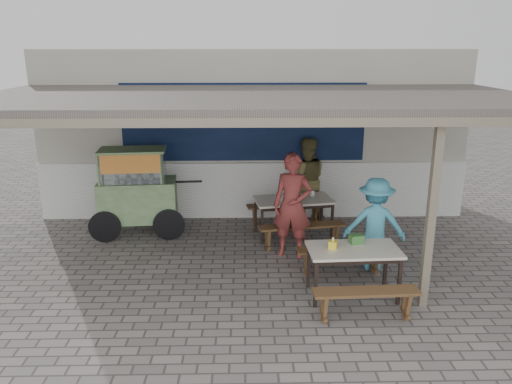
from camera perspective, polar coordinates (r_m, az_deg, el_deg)
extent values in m
plane|color=slate|center=(8.08, 0.08, -9.80)|extent=(60.00, 60.00, 0.00)
cube|color=#B9B5A6|center=(11.00, -0.36, 6.89)|extent=(9.00, 1.20, 3.50)
cube|color=white|center=(10.64, -0.30, 0.20)|extent=(9.00, 0.10, 1.20)
cube|color=#0F1D46|center=(10.34, -1.43, 7.96)|extent=(5.00, 0.03, 1.60)
cube|color=#564E4A|center=(8.29, -0.08, 10.74)|extent=(9.00, 4.20, 0.12)
cube|color=#716655|center=(6.27, 0.31, 7.99)|extent=(9.00, 0.12, 0.12)
cube|color=#716655|center=(7.18, 19.38, -2.55)|extent=(0.11, 0.11, 2.70)
cube|color=beige|center=(9.57, 4.32, -0.90)|extent=(1.58, 0.99, 0.04)
cube|color=black|center=(9.59, 4.31, -1.24)|extent=(1.47, 0.87, 0.06)
cube|color=black|center=(9.25, 0.70, -3.92)|extent=(0.05, 0.05, 0.71)
cube|color=black|center=(9.60, 8.68, -3.35)|extent=(0.05, 0.05, 0.71)
cube|color=black|center=(9.83, -0.03, -2.67)|extent=(0.05, 0.05, 0.71)
cube|color=black|center=(10.16, 7.51, -2.18)|extent=(0.05, 0.05, 0.71)
cube|color=brown|center=(9.08, 5.31, -3.87)|extent=(1.60, 0.54, 0.04)
cube|color=brown|center=(9.02, 1.36, -5.49)|extent=(0.10, 0.28, 0.41)
cube|color=brown|center=(9.35, 9.05, -4.88)|extent=(0.10, 0.28, 0.41)
cube|color=brown|center=(10.25, 3.36, -1.46)|extent=(1.60, 0.54, 0.04)
cube|color=brown|center=(10.19, -0.15, -2.87)|extent=(0.10, 0.28, 0.41)
cube|color=brown|center=(10.48, 6.73, -2.42)|extent=(0.10, 0.28, 0.41)
cube|color=beige|center=(7.39, 11.11, -6.49)|extent=(1.35, 0.79, 0.04)
cube|color=black|center=(7.42, 11.09, -6.91)|extent=(1.25, 0.69, 0.06)
cube|color=black|center=(7.15, 6.85, -10.41)|extent=(0.05, 0.05, 0.71)
cube|color=black|center=(7.46, 16.07, -9.80)|extent=(0.05, 0.05, 0.71)
cube|color=black|center=(7.69, 6.02, -8.38)|extent=(0.05, 0.05, 0.71)
cube|color=black|center=(7.98, 14.61, -7.91)|extent=(0.05, 0.05, 0.71)
cube|color=brown|center=(6.90, 12.49, -11.06)|extent=(1.43, 0.34, 0.04)
cube|color=brown|center=(6.88, 7.78, -13.03)|extent=(0.06, 0.28, 0.41)
cube|color=brown|center=(7.17, 16.77, -12.30)|extent=(0.06, 0.28, 0.41)
cube|color=brown|center=(8.14, 9.73, -6.51)|extent=(1.43, 0.34, 0.04)
cube|color=brown|center=(8.12, 5.78, -8.13)|extent=(0.06, 0.28, 0.41)
cube|color=brown|center=(8.38, 13.41, -7.74)|extent=(0.06, 0.28, 0.41)
cube|color=#82A76F|center=(9.94, -13.31, -0.80)|extent=(1.52, 0.88, 0.76)
cube|color=#82A76F|center=(10.06, -13.16, -2.98)|extent=(1.46, 0.83, 0.05)
cylinder|color=black|center=(9.78, -16.90, -3.85)|extent=(0.61, 0.11, 0.61)
cylinder|color=black|center=(9.62, -9.92, -3.70)|extent=(0.61, 0.11, 0.61)
cube|color=silver|center=(9.78, -13.88, 2.97)|extent=(1.24, 0.75, 0.59)
cube|color=#82A76F|center=(9.71, -14.00, 4.68)|extent=(1.29, 0.79, 0.04)
cube|color=red|center=(9.42, -14.18, 3.10)|extent=(1.08, 0.11, 0.35)
cylinder|color=black|center=(9.78, -8.40, 1.16)|extent=(0.76, 0.11, 0.04)
imported|color=maroon|center=(8.62, 4.18, -1.55)|extent=(0.75, 0.58, 1.83)
imported|color=brown|center=(10.43, 5.74, 1.40)|extent=(0.89, 0.71, 1.77)
imported|color=#439CB6|center=(8.37, 13.44, -3.58)|extent=(1.08, 0.74, 1.55)
cube|color=gold|center=(7.31, 8.78, -5.96)|extent=(0.15, 0.15, 0.12)
cube|color=#366D30|center=(7.55, 11.41, -5.31)|extent=(0.22, 0.17, 0.13)
cylinder|color=silver|center=(9.80, 6.46, -0.12)|extent=(0.09, 0.09, 0.10)
imported|color=white|center=(9.49, 2.66, -0.73)|extent=(0.25, 0.25, 0.05)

